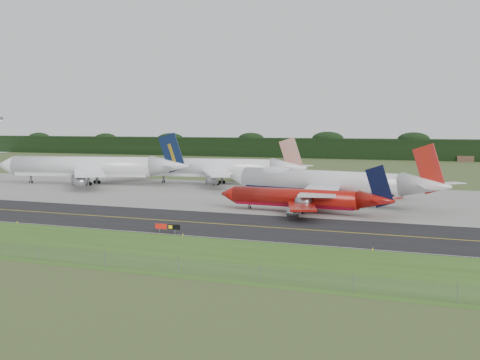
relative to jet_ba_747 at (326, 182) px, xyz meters
name	(u,v)px	position (x,y,z in m)	size (l,w,h in m)	color
ground	(215,221)	(-12.45, -39.55, -5.43)	(600.00, 600.00, 0.00)	#405025
grass_verge	(121,248)	(-12.45, -74.55, -5.42)	(400.00, 30.00, 0.01)	#2F5519
taxiway	(207,223)	(-12.45, -43.55, -5.42)	(400.00, 32.00, 0.02)	black
apron	(295,197)	(-12.45, 11.45, -5.42)	(400.00, 78.00, 0.01)	gray
taxiway_centreline	(207,223)	(-12.45, -43.55, -5.40)	(400.00, 0.40, 0.00)	gold
taxiway_edge_line	(169,234)	(-12.45, -59.05, -5.40)	(400.00, 0.25, 0.00)	silver
perimeter_fence	(70,256)	(-12.45, -87.55, -4.33)	(320.00, 0.10, 320.00)	slate
horizon_treeline	(421,150)	(-12.45, 234.21, 0.04)	(700.00, 25.00, 12.00)	black
jet_ba_747	(326,182)	(0.00, 0.00, 0.00)	(63.02, 51.39, 15.95)	silver
jet_red_737	(304,199)	(0.62, -19.70, -2.23)	(42.89, 34.94, 11.58)	maroon
jet_navy_gold	(92,167)	(-88.41, 20.75, 0.40)	(68.15, 58.29, 17.75)	white
jet_star_tail	(218,169)	(-49.54, 38.70, 0.00)	(61.72, 51.23, 16.28)	white
taxiway_sign	(167,227)	(-13.38, -57.91, -4.25)	(5.04, 0.60, 1.68)	slate
edge_marker_left	(17,223)	(-47.50, -60.05, -5.18)	(0.16, 0.16, 0.50)	yellow
edge_marker_center	(183,235)	(-8.97, -60.05, -5.18)	(0.16, 0.16, 0.50)	yellow
edge_marker_right	(373,249)	(25.68, -60.05, -5.18)	(0.16, 0.16, 0.50)	yellow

